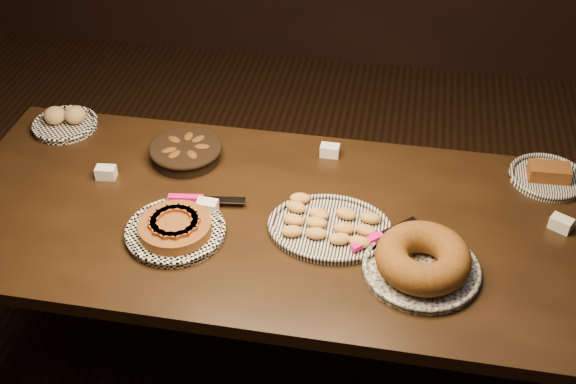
% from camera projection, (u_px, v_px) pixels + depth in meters
% --- Properties ---
extents(ground, '(5.00, 5.00, 0.00)m').
position_uv_depth(ground, '(294.00, 360.00, 2.89)').
color(ground, black).
rests_on(ground, ground).
extents(buffet_table, '(2.40, 1.00, 0.75)m').
position_uv_depth(buffet_table, '(296.00, 235.00, 2.47)').
color(buffet_table, black).
rests_on(buffet_table, ground).
extents(apple_tart_plate, '(0.36, 0.36, 0.06)m').
position_uv_depth(apple_tart_plate, '(176.00, 229.00, 2.35)').
color(apple_tart_plate, white).
rests_on(apple_tart_plate, buffet_table).
extents(madeleine_platter, '(0.41, 0.33, 0.05)m').
position_uv_depth(madeleine_platter, '(329.00, 226.00, 2.37)').
color(madeleine_platter, black).
rests_on(madeleine_platter, buffet_table).
extents(bundt_cake_plate, '(0.41, 0.41, 0.11)m').
position_uv_depth(bundt_cake_plate, '(422.00, 261.00, 2.20)').
color(bundt_cake_plate, black).
rests_on(bundt_cake_plate, buffet_table).
extents(croissant_basket, '(0.31, 0.31, 0.07)m').
position_uv_depth(croissant_basket, '(186.00, 151.00, 2.66)').
color(croissant_basket, black).
rests_on(croissant_basket, buffet_table).
extents(bread_roll_plate, '(0.26, 0.26, 0.08)m').
position_uv_depth(bread_roll_plate, '(65.00, 121.00, 2.84)').
color(bread_roll_plate, white).
rests_on(bread_roll_plate, buffet_table).
extents(loaf_plate, '(0.27, 0.27, 0.06)m').
position_uv_depth(loaf_plate, '(548.00, 176.00, 2.58)').
color(loaf_plate, black).
rests_on(loaf_plate, buffet_table).
extents(tent_cards, '(1.66, 0.45, 0.04)m').
position_uv_depth(tent_cards, '(321.00, 196.00, 2.48)').
color(tent_cards, white).
rests_on(tent_cards, buffet_table).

